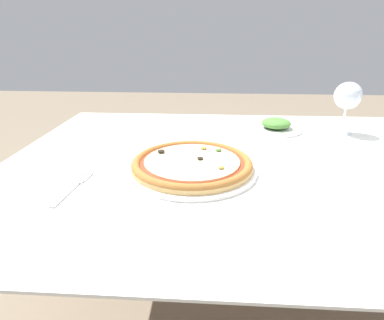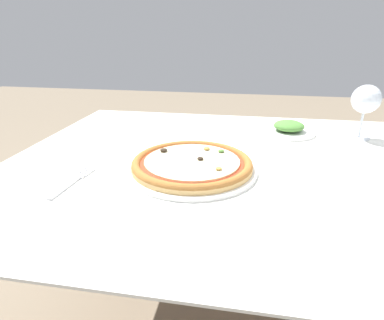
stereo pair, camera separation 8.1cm
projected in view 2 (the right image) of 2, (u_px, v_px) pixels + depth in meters
dining_table at (273, 190)px, 0.89m from camera, size 1.48×1.01×0.74m
pizza_plate at (192, 165)px, 0.82m from camera, size 0.33×0.33×0.04m
fork at (73, 181)px, 0.76m from camera, size 0.03×0.17×0.00m
wine_glass_far_left at (366, 100)px, 1.02m from camera, size 0.09×0.09×0.18m
side_plate at (289, 129)px, 1.11m from camera, size 0.18×0.18×0.05m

